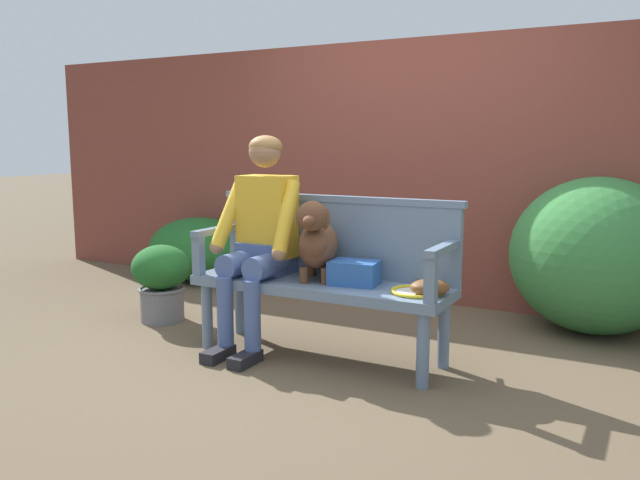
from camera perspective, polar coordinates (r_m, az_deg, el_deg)
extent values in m
plane|color=brown|center=(4.01, 0.00, -10.30)|extent=(40.00, 40.00, 0.00)
cube|color=brown|center=(5.43, 8.98, 6.00)|extent=(8.00, 0.30, 2.12)
ellipsoid|color=#337538|center=(4.78, 23.31, -1.28)|extent=(1.16, 1.12, 1.07)
ellipsoid|color=#1E5B23|center=(6.18, -10.60, -0.82)|extent=(1.03, 0.82, 0.60)
cube|color=slate|center=(3.89, 0.00, -4.08)|extent=(1.60, 0.48, 0.06)
cylinder|color=slate|center=(4.19, -9.95, -6.64)|extent=(0.07, 0.07, 0.42)
cylinder|color=slate|center=(3.52, 9.10, -9.62)|extent=(0.07, 0.07, 0.42)
cylinder|color=slate|center=(4.47, -7.08, -5.60)|extent=(0.07, 0.07, 0.42)
cylinder|color=slate|center=(3.84, 10.90, -8.07)|extent=(0.07, 0.07, 0.42)
cube|color=slate|center=(4.03, 1.42, 0.12)|extent=(1.60, 0.05, 0.46)
cube|color=slate|center=(4.00, 1.43, 3.66)|extent=(1.64, 0.06, 0.04)
cube|color=slate|center=(4.11, -10.71, -1.40)|extent=(0.06, 0.06, 0.24)
cube|color=slate|center=(4.25, -9.06, 0.87)|extent=(0.06, 0.48, 0.04)
cube|color=slate|center=(3.38, 9.78, -3.56)|extent=(0.06, 0.06, 0.24)
cube|color=slate|center=(3.55, 10.88, -0.73)|extent=(0.06, 0.48, 0.04)
cube|color=black|center=(4.00, -9.01, -9.95)|extent=(0.10, 0.24, 0.07)
cylinder|color=#475B93|center=(3.99, -8.39, -6.26)|extent=(0.10, 0.10, 0.43)
cylinder|color=#475B93|center=(4.05, -7.17, -2.05)|extent=(0.15, 0.31, 0.15)
cube|color=black|center=(3.89, -6.62, -10.46)|extent=(0.10, 0.24, 0.07)
cylinder|color=#475B93|center=(3.88, -6.01, -6.66)|extent=(0.10, 0.10, 0.43)
cylinder|color=#475B93|center=(3.94, -4.80, -2.32)|extent=(0.15, 0.31, 0.15)
cube|color=#475B93|center=(4.12, -4.79, -1.55)|extent=(0.32, 0.24, 0.20)
cube|color=gold|center=(4.10, -4.68, 2.07)|extent=(0.34, 0.22, 0.52)
cylinder|color=gold|center=(4.12, -8.01, 2.33)|extent=(0.14, 0.32, 0.45)
sphere|color=#936B4C|center=(4.07, -9.14, -0.62)|extent=(0.09, 0.09, 0.09)
cylinder|color=gold|center=(3.89, -3.01, 2.03)|extent=(0.14, 0.32, 0.45)
sphere|color=#936B4C|center=(3.81, -3.63, -1.16)|extent=(0.09, 0.09, 0.09)
sphere|color=#936B4C|center=(4.05, -4.91, 7.81)|extent=(0.20, 0.20, 0.20)
ellipsoid|color=olive|center=(4.06, -4.84, 8.24)|extent=(0.21, 0.21, 0.14)
cylinder|color=brown|center=(3.82, -1.44, -3.13)|extent=(0.05, 0.05, 0.09)
cylinder|color=brown|center=(3.80, 0.46, -3.22)|extent=(0.05, 0.05, 0.09)
cylinder|color=brown|center=(4.03, -0.72, -2.53)|extent=(0.05, 0.05, 0.09)
cylinder|color=brown|center=(4.00, 1.08, -2.60)|extent=(0.05, 0.05, 0.09)
ellipsoid|color=brown|center=(3.88, -0.15, -0.45)|extent=(0.32, 0.40, 0.28)
sphere|color=brown|center=(3.76, -0.55, -0.39)|extent=(0.16, 0.16, 0.16)
sphere|color=brown|center=(3.70, -0.68, 2.13)|extent=(0.18, 0.18, 0.18)
ellipsoid|color=brown|center=(3.63, -0.96, 1.71)|extent=(0.10, 0.12, 0.07)
ellipsoid|color=brown|center=(3.73, -1.76, 2.00)|extent=(0.06, 0.05, 0.13)
ellipsoid|color=brown|center=(3.70, 0.49, 1.94)|extent=(0.06, 0.05, 0.13)
sphere|color=brown|center=(4.03, 0.36, 0.71)|extent=(0.08, 0.08, 0.08)
torus|color=yellow|center=(3.62, 8.54, -4.51)|extent=(0.36, 0.36, 0.02)
cylinder|color=silver|center=(3.62, 8.53, -4.62)|extent=(0.25, 0.25, 0.00)
cube|color=yellow|center=(3.78, 8.64, -3.89)|extent=(0.06, 0.08, 0.02)
cylinder|color=black|center=(3.91, 8.73, -3.45)|extent=(0.09, 0.22, 0.03)
ellipsoid|color=brown|center=(3.57, 9.70, -4.15)|extent=(0.28, 0.26, 0.09)
cube|color=#2856A3|center=(3.78, 3.06, -2.91)|extent=(0.30, 0.24, 0.14)
cylinder|color=slate|center=(4.89, -13.79, -5.59)|extent=(0.31, 0.31, 0.24)
torus|color=slate|center=(4.87, -13.84, -4.23)|extent=(0.34, 0.34, 0.02)
ellipsoid|color=#1E5B23|center=(4.83, -13.91, -2.35)|extent=(0.42, 0.42, 0.33)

